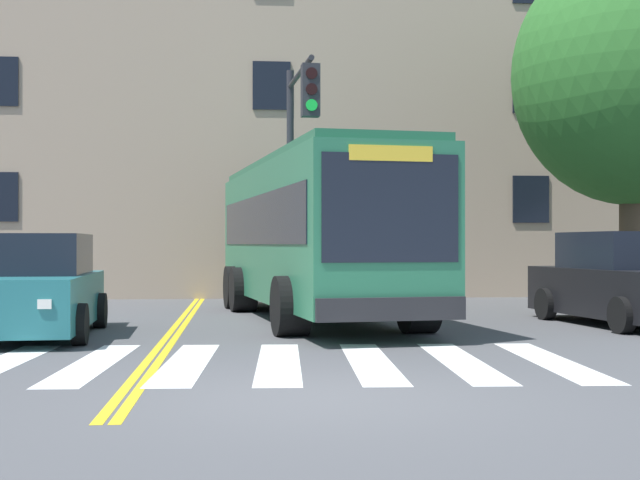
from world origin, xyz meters
The scene contains 11 objects.
ground_plane centered at (0.00, 0.00, 0.00)m, with size 120.00×120.00×0.00m, color #4C4C4F.
crosswalk centered at (-0.94, 2.74, 0.00)m, with size 9.36×4.64×0.01m.
lane_line_yellow_inner centered at (-2.10, 16.74, 0.00)m, with size 0.12×36.00×0.01m, color gold.
lane_line_yellow_outer centered at (-1.94, 16.74, 0.00)m, with size 0.12×36.00×0.01m, color gold.
city_bus centered at (0.70, 9.54, 1.82)m, with size 3.96×10.91×3.36m.
car_teal_near_lane centered at (-4.35, 6.45, 0.81)m, with size 2.25×4.80×1.76m.
car_black_far_lane centered at (6.64, 7.60, 0.83)m, with size 2.54×4.99×1.82m.
car_white_behind_bus centered at (0.46, 20.04, 0.87)m, with size 2.40×4.62×1.93m.
traffic_light_overhead centered at (0.35, 9.31, 3.69)m, with size 0.48×3.20×5.46m.
street_tree_curbside_large centered at (8.46, 11.21, 5.60)m, with size 7.70×7.73×8.74m.
building_facade centered at (0.04, 20.76, 5.84)m, with size 38.58×8.42×11.67m.
Camera 1 is at (-0.83, -9.21, 1.59)m, focal length 50.00 mm.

